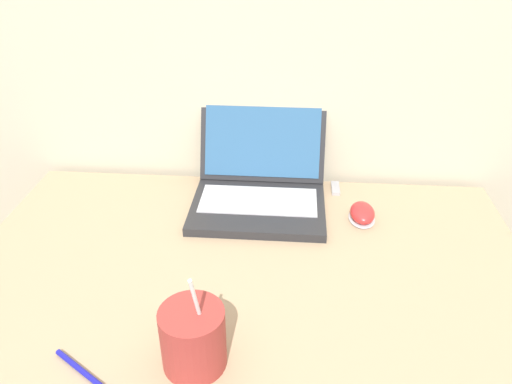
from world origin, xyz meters
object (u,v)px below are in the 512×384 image
pen (84,373)px  laptop (260,177)px  usb_stick (335,188)px  drink_cup (193,337)px  computer_mouse (362,214)px

pen → laptop: bearing=66.9°
laptop → usb_stick: 0.20m
drink_cup → computer_mouse: size_ratio=2.17×
drink_cup → computer_mouse: (0.31, 0.43, -0.04)m
computer_mouse → usb_stick: 0.14m
computer_mouse → laptop: bearing=162.6°
drink_cup → usb_stick: 0.62m
drink_cup → computer_mouse: drink_cup is taller
laptop → drink_cup: size_ratio=1.73×
pen → computer_mouse: bearing=44.9°
laptop → computer_mouse: size_ratio=3.74×
usb_stick → drink_cup: bearing=-114.2°
laptop → computer_mouse: bearing=-17.4°
drink_cup → usb_stick: size_ratio=3.16×
usb_stick → pen: (-0.42, -0.60, 0.00)m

